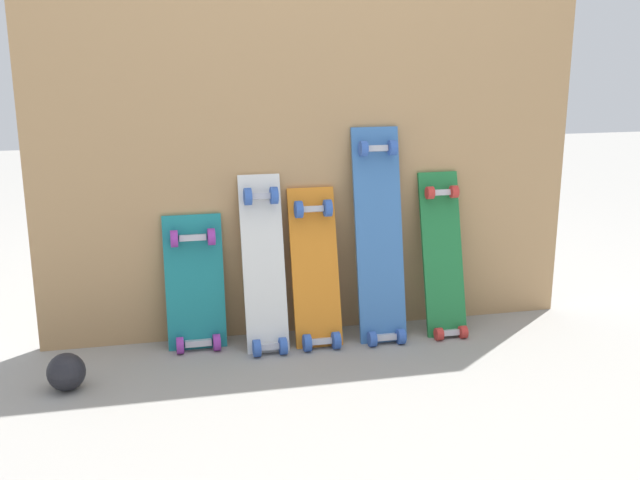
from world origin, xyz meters
name	(u,v)px	position (x,y,z in m)	size (l,w,h in m)	color
ground_plane	(316,333)	(0.00, 0.00, 0.00)	(12.00, 12.00, 0.00)	gray
plywood_wall_panel	(312,126)	(0.00, 0.07, 0.87)	(2.25, 0.04, 1.74)	tan
skateboard_teal	(195,290)	(-0.50, -0.02, 0.24)	(0.23, 0.17, 0.60)	#197A7F
skateboard_white	(264,271)	(-0.23, -0.07, 0.31)	(0.17, 0.27, 0.75)	silver
skateboard_orange	(316,275)	(-0.02, -0.07, 0.28)	(0.19, 0.26, 0.69)	orange
skateboard_blue	(380,243)	(0.25, -0.07, 0.40)	(0.20, 0.27, 0.93)	#386BAD
skateboard_green	(443,263)	(0.53, -0.07, 0.30)	(0.17, 0.26, 0.74)	#1E7238
rubber_ball	(66,372)	(-0.99, -0.33, 0.07)	(0.14, 0.14, 0.14)	black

